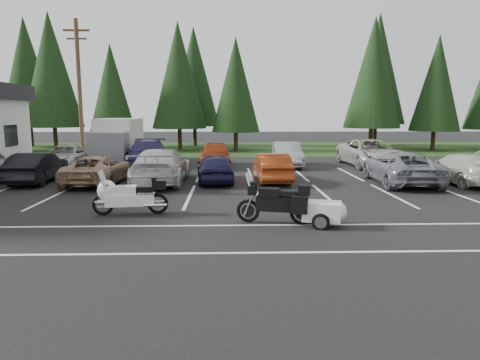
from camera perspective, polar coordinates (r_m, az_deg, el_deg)
name	(u,v)px	position (r m, az deg, el deg)	size (l,w,h in m)	color
ground	(246,201)	(16.03, 0.83, -2.84)	(120.00, 120.00, 0.00)	black
grass_strip	(235,148)	(39.81, -0.62, 4.24)	(80.00, 16.00, 0.01)	#1F3711
lake_water	(256,133)	(70.90, 2.20, 6.29)	(70.00, 50.00, 0.02)	slate
utility_pole	(80,90)	(29.24, -20.61, 11.18)	(1.60, 0.26, 9.00)	#473321
box_truck	(116,141)	(29.17, -16.21, 5.01)	(2.40, 5.60, 2.90)	silver
stall_markings	(244,191)	(17.99, 0.56, -1.52)	(32.00, 16.00, 0.01)	silver
conifer_2	(51,70)	(41.58, -23.90, 13.28)	(5.10, 5.10, 11.89)	#332316
conifer_3	(111,89)	(38.41, -16.77, 11.55)	(3.87, 3.87, 9.02)	#332316
conifer_4	(179,75)	(38.95, -8.20, 13.66)	(4.80, 4.80, 11.17)	#332316
conifer_5	(236,85)	(37.35, -0.57, 12.56)	(4.14, 4.14, 9.63)	#332316
conifer_6	(374,73)	(39.99, 17.38, 13.48)	(4.93, 4.93, 11.48)	#332316
conifer_7	(437,83)	(41.72, 24.77, 11.63)	(4.27, 4.27, 9.94)	#332316
conifer_back_a	(27,72)	(47.01, -26.57, 12.81)	(5.28, 5.28, 12.30)	#332316
conifer_back_b	(194,77)	(43.44, -6.15, 13.52)	(4.97, 4.97, 11.58)	#332316
conifer_back_c	(378,69)	(45.13, 17.93, 13.89)	(5.50, 5.50, 12.81)	#332316
car_near_1	(37,167)	(22.38, -25.42, 1.52)	(1.52, 4.35, 1.43)	black
car_near_2	(98,170)	(20.88, -18.37, 1.33)	(2.23, 4.84, 1.34)	#937455
car_near_3	(162,166)	(20.39, -10.41, 1.88)	(2.29, 5.62, 1.63)	#BBBBB9
car_near_4	(215,168)	(20.35, -3.34, 1.64)	(1.63, 4.05, 1.38)	#181637
car_near_5	(272,167)	(20.57, 4.29, 1.69)	(1.45, 4.15, 1.37)	maroon
car_near_6	(401,168)	(21.27, 20.65, 1.57)	(2.50, 5.42, 1.51)	slate
car_near_7	(461,168)	(22.48, 27.39, 1.38)	(1.98, 4.86, 1.41)	beige
car_far_0	(67,157)	(27.54, -22.05, 2.90)	(2.28, 4.95, 1.37)	silver
car_far_1	(147,154)	(26.56, -12.23, 3.44)	(2.30, 5.65, 1.64)	#1E1A42
car_far_2	(215,154)	(26.23, -3.30, 3.47)	(1.84, 4.56, 1.55)	maroon
car_far_3	(287,154)	(26.47, 6.31, 3.40)	(1.56, 4.49, 1.48)	gray
car_far_4	(370,153)	(27.59, 16.94, 3.47)	(2.74, 5.95, 1.65)	#B0AAA1
touring_motorcycle	(130,192)	(14.24, -14.44, -1.59)	(2.67, 0.82, 1.48)	white
cargo_trailer	(322,214)	(12.69, 10.87, -4.46)	(1.58, 0.89, 0.73)	silver
adventure_motorcycle	(275,198)	(12.70, 4.65, -2.42)	(2.54, 0.88, 1.55)	black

